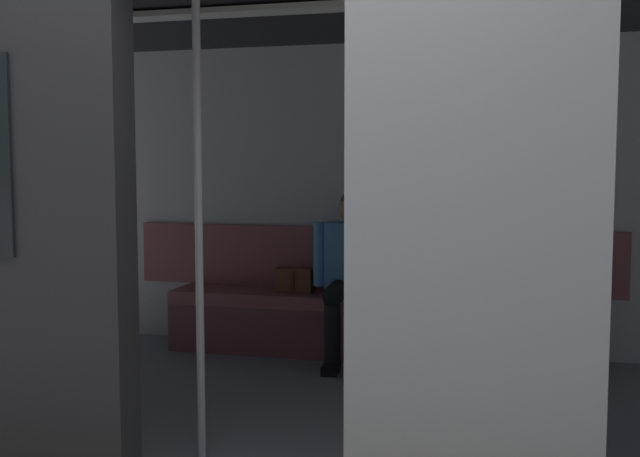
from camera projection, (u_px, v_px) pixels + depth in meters
train_car at (312, 125)px, 3.89m from camera, size 6.40×2.96×2.31m
bench_seat at (361, 310)px, 5.10m from camera, size 2.74×0.44×0.44m
person_seated at (352, 264)px, 5.03m from camera, size 0.55×0.69×1.16m
handbag at (295, 280)px, 5.24m from camera, size 0.26×0.15×0.17m
book at (401, 294)px, 5.09m from camera, size 0.20×0.25×0.03m
grab_pole_door at (199, 220)px, 3.27m from camera, size 0.04×0.04×2.17m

